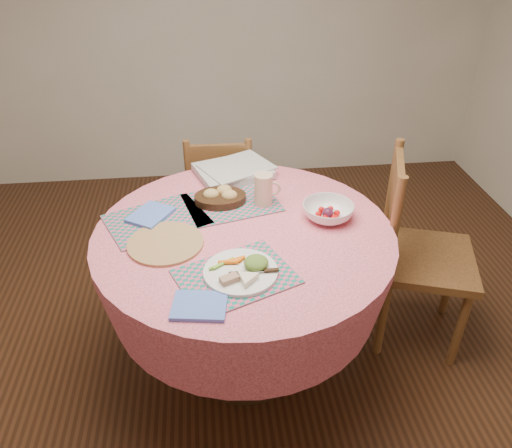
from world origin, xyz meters
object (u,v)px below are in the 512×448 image
at_px(wicker_trivet, 166,243).
at_px(bread_bowl, 221,196).
at_px(dinner_plate, 243,271).
at_px(chair_right, 416,250).
at_px(chair_back, 220,197).
at_px(latte_mug, 264,189).
at_px(fruit_bowl, 328,212).
at_px(dining_table, 245,268).

bearing_deg(wicker_trivet, bread_bowl, 52.03).
distance_m(wicker_trivet, dinner_plate, 0.36).
bearing_deg(wicker_trivet, chair_right, 8.43).
distance_m(chair_right, bread_bowl, 0.95).
height_order(chair_right, chair_back, chair_right).
xyz_separation_m(dinner_plate, latte_mug, (0.14, 0.49, 0.06)).
xyz_separation_m(bread_bowl, fruit_bowl, (0.45, -0.18, 0.00)).
xyz_separation_m(chair_right, latte_mug, (-0.71, 0.10, 0.32)).
xyz_separation_m(dining_table, chair_back, (-0.07, 0.83, -0.11)).
bearing_deg(dining_table, latte_mug, 62.00).
xyz_separation_m(chair_back, fruit_bowl, (0.43, -0.77, 0.34)).
bearing_deg(dinner_plate, bread_bowl, 95.57).
height_order(chair_right, wicker_trivet, chair_right).
height_order(chair_back, fruit_bowl, chair_back).
relative_size(dining_table, wicker_trivet, 4.13).
distance_m(chair_back, bread_bowl, 0.68).
distance_m(chair_right, latte_mug, 0.79).
bearing_deg(latte_mug, fruit_bowl, -29.86).
bearing_deg(wicker_trivet, dining_table, 11.03).
distance_m(dinner_plate, bread_bowl, 0.53).
relative_size(chair_right, latte_mug, 6.90).
height_order(dinner_plate, fruit_bowl, fruit_bowl).
relative_size(dining_table, dinner_plate, 4.58).
relative_size(wicker_trivet, bread_bowl, 1.30).
bearing_deg(chair_back, dining_table, 97.07).
relative_size(chair_back, wicker_trivet, 2.84).
bearing_deg(dining_table, chair_back, 94.67).
xyz_separation_m(chair_right, bread_bowl, (-0.90, 0.13, 0.27)).
bearing_deg(chair_right, dinner_plate, 133.11).
xyz_separation_m(wicker_trivet, latte_mug, (0.42, 0.26, 0.07)).
bearing_deg(chair_right, dining_table, 115.63).
distance_m(chair_right, wicker_trivet, 1.18).
xyz_separation_m(chair_right, chair_back, (-0.89, 0.72, -0.07)).
bearing_deg(fruit_bowl, wicker_trivet, -170.12).
height_order(dining_table, chair_right, chair_right).
bearing_deg(chair_right, chair_back, 69.16).
bearing_deg(chair_right, latte_mug, 100.54).
xyz_separation_m(wicker_trivet, fruit_bowl, (0.68, 0.12, 0.03)).
xyz_separation_m(wicker_trivet, dinner_plate, (0.28, -0.23, 0.02)).
bearing_deg(bread_bowl, chair_back, 88.60).
height_order(dining_table, wicker_trivet, wicker_trivet).
height_order(bread_bowl, latte_mug, latte_mug).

